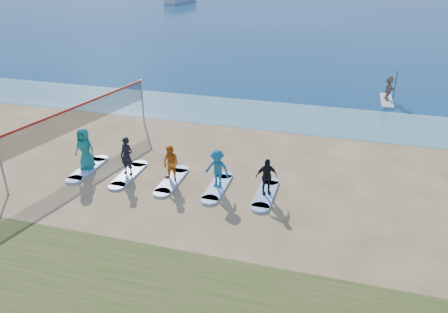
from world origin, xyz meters
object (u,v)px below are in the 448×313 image
(surfboard_4, at_px, (266,194))
(volleyball_net, at_px, (83,115))
(student_4, at_px, (266,176))
(paddleboarder, at_px, (389,88))
(student_1, at_px, (127,156))
(boat_offshore_a, at_px, (180,2))
(surfboard_1, at_px, (129,175))
(surfboard_2, at_px, (172,181))
(student_3, at_px, (217,169))
(student_0, at_px, (85,149))
(paddleboard, at_px, (387,100))
(surfboard_0, at_px, (88,169))
(surfboard_3, at_px, (217,187))
(student_2, at_px, (171,163))

(surfboard_4, bearing_deg, volleyball_net, 169.94)
(student_4, bearing_deg, surfboard_4, 0.00)
(paddleboarder, xyz_separation_m, surfboard_4, (-5.19, -13.91, -0.85))
(paddleboarder, relative_size, student_1, 0.92)
(boat_offshore_a, height_order, surfboard_1, boat_offshore_a)
(surfboard_1, bearing_deg, student_4, 0.00)
(surfboard_2, xyz_separation_m, student_3, (2.00, 0.00, 0.85))
(surfboard_1, distance_m, student_3, 4.10)
(student_3, bearing_deg, student_0, -169.83)
(paddleboard, relative_size, surfboard_0, 1.36)
(volleyball_net, distance_m, student_0, 2.08)
(paddleboarder, relative_size, surfboard_4, 0.70)
(surfboard_3, xyz_separation_m, student_4, (2.00, 0.00, 0.79))
(surfboard_1, xyz_separation_m, surfboard_3, (4.01, 0.00, 0.00))
(surfboard_0, height_order, surfboard_2, same)
(volleyball_net, distance_m, paddleboard, 18.89)
(paddleboarder, bearing_deg, student_3, 144.67)
(surfboard_2, distance_m, surfboard_4, 4.01)
(surfboard_0, distance_m, surfboard_3, 6.01)
(boat_offshore_a, distance_m, surfboard_4, 72.30)
(paddleboard, bearing_deg, surfboard_4, -111.49)
(student_1, height_order, student_2, student_1)
(volleyball_net, height_order, student_1, volleyball_net)
(paddleboarder, height_order, surfboard_0, paddleboarder)
(boat_offshore_a, xyz_separation_m, student_1, (23.33, -66.07, 0.93))
(surfboard_4, bearing_deg, paddleboarder, 69.54)
(student_2, xyz_separation_m, student_4, (4.01, 0.00, -0.02))
(student_4, bearing_deg, surfboard_2, 155.20)
(volleyball_net, relative_size, surfboard_1, 4.06)
(volleyball_net, distance_m, student_2, 5.35)
(surfboard_2, height_order, student_2, student_2)
(volleyball_net, relative_size, paddleboard, 2.98)
(surfboard_2, distance_m, surfboard_3, 2.00)
(boat_offshore_a, distance_m, student_2, 70.77)
(surfboard_3, bearing_deg, student_0, 180.00)
(volleyball_net, bearing_deg, surfboard_0, -58.22)
(paddleboarder, xyz_separation_m, surfboard_2, (-9.20, -13.91, -0.85))
(paddleboard, distance_m, surfboard_1, 17.87)
(boat_offshore_a, xyz_separation_m, surfboard_1, (23.33, -66.07, 0.04))
(surfboard_0, bearing_deg, student_2, 0.00)
(boat_offshore_a, height_order, surfboard_0, boat_offshore_a)
(paddleboarder, distance_m, surfboard_1, 17.89)
(paddleboarder, height_order, student_4, paddleboarder)
(volleyball_net, height_order, student_0, volleyball_net)
(student_1, relative_size, student_3, 1.04)
(student_0, relative_size, surfboard_2, 0.85)
(boat_offshore_a, xyz_separation_m, surfboard_2, (25.33, -66.07, 0.04))
(surfboard_1, bearing_deg, student_3, 0.00)
(paddleboard, relative_size, surfboard_2, 1.36)
(paddleboard, relative_size, surfboard_4, 1.36)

